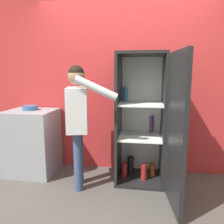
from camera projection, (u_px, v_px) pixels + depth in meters
The scene contains 6 objects.
ground_plane at pixel (115, 203), 2.50m from camera, with size 12.00×12.00×0.00m, color #4C4742.
wall_back at pixel (124, 86), 3.23m from camera, with size 7.00×0.06×2.55m.
refrigerator at pixel (147, 122), 2.82m from camera, with size 0.76×1.23×1.73m.
person at pixel (78, 113), 2.71m from camera, with size 0.70×0.57×1.56m.
counter at pixel (32, 142), 3.22m from camera, with size 0.69×0.61×0.94m.
bowl at pixel (30, 108), 3.18m from camera, with size 0.22×0.22×0.06m.
Camera 1 is at (0.31, -2.26, 1.46)m, focal length 35.00 mm.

